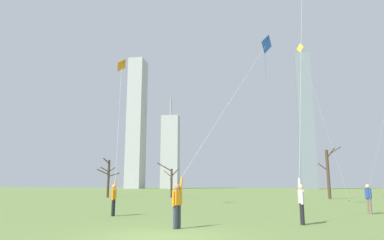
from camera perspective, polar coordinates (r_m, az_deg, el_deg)
ground_plane at (r=11.20m, az=-5.07°, el=-18.92°), size 400.00×400.00×0.00m
kite_flyer_midfield_right_blue at (r=16.37m, az=3.95°, el=-2.51°), size 5.04×13.55×13.12m
kite_flyer_foreground_right_orange at (r=20.02m, az=-12.67°, el=-7.48°), size 2.87×7.56×11.34m
kite_flyer_midfield_center_red at (r=17.35m, az=17.89°, el=1.25°), size 3.18×10.05×21.31m
bystander_strolling_midfield at (r=21.77m, az=27.44°, el=-11.42°), size 0.26×0.50×1.62m
distant_kite_low_near_trees_yellow at (r=44.16m, az=18.03°, el=10.14°), size 3.54×4.56×18.78m
bare_tree_left_of_center at (r=43.07m, az=21.83°, el=-8.13°), size 2.59×2.37×5.97m
bare_tree_rightmost at (r=45.84m, az=-13.86°, el=-9.19°), size 2.76×2.19×5.01m
bare_tree_center at (r=44.65m, az=-3.53°, el=-10.04°), size 2.44×2.38×4.42m
skyline_squat_block at (r=143.22m, az=18.41°, el=0.05°), size 5.75×6.47×54.37m
skyline_slender_spire at (r=156.52m, az=-9.26°, el=-0.40°), size 6.75×9.35×58.95m
skyline_mid_tower_left at (r=153.77m, az=-3.66°, el=-5.27°), size 7.76×5.20×41.09m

